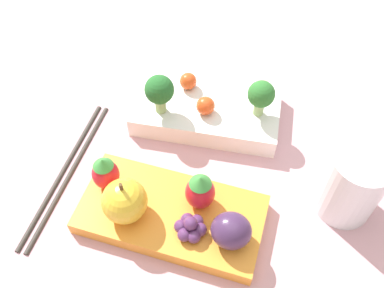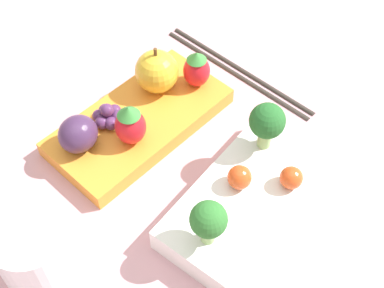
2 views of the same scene
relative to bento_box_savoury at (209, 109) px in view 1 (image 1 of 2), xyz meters
The scene contains 14 objects.
ground_plane 0.08m from the bento_box_savoury, 92.05° to the right, with size 4.00×4.00×0.00m, color #C6939E.
bento_box_savoury is the anchor object (origin of this frame).
bento_box_fruit 0.15m from the bento_box_savoury, 96.50° to the right, with size 0.21×0.12×0.02m.
broccoli_floret_0 0.08m from the bento_box_savoury, ahead, with size 0.03×0.03×0.05m.
broccoli_floret_1 0.08m from the bento_box_savoury, 157.06° to the right, with size 0.03×0.03×0.05m.
cherry_tomato_0 0.03m from the bento_box_savoury, 111.97° to the right, with size 0.02×0.02×0.02m.
cherry_tomato_1 0.04m from the bento_box_savoury, 146.20° to the left, with size 0.02×0.02×0.02m.
apple 0.18m from the bento_box_savoury, 110.89° to the right, with size 0.05×0.05×0.06m.
strawberry_0 0.14m from the bento_box_savoury, 85.48° to the right, with size 0.03×0.03×0.05m.
strawberry_1 0.16m from the bento_box_savoury, 124.88° to the right, with size 0.03×0.03×0.04m.
plum 0.18m from the bento_box_savoury, 74.60° to the right, with size 0.04×0.04×0.04m.
grape_cluster 0.17m from the bento_box_savoury, 87.61° to the right, with size 0.03×0.03×0.02m.
drinking_cup 0.20m from the bento_box_savoury, 31.88° to the right, with size 0.06×0.06×0.09m.
chopsticks_pair 0.19m from the bento_box_savoury, 142.64° to the right, with size 0.04×0.21×0.01m.
Camera 1 is at (0.05, -0.29, 0.42)m, focal length 40.00 mm.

